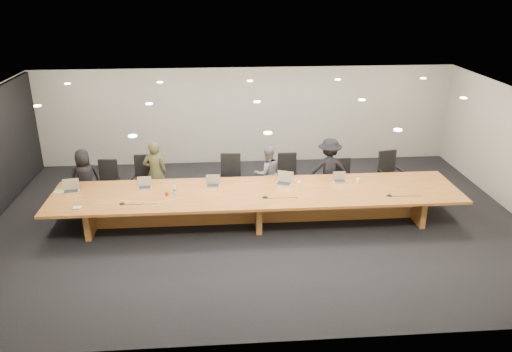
{
  "coord_description": "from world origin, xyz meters",
  "views": [
    {
      "loc": [
        -0.81,
        -10.06,
        5.18
      ],
      "look_at": [
        0.0,
        0.3,
        1.0
      ],
      "focal_mm": 35.0,
      "sensor_mm": 36.0,
      "label": 1
    }
  ],
  "objects_px": {
    "chair_mid_left": "(231,178)",
    "person_a": "(85,178)",
    "conference_table": "(257,201)",
    "laptop_b": "(144,183)",
    "laptop_e": "(340,177)",
    "mic_center": "(265,197)",
    "amber_mug": "(167,194)",
    "paper_cup_near": "(299,183)",
    "chair_left": "(144,179)",
    "person_b": "(155,172)",
    "laptop_d": "(284,179)",
    "person_d": "(329,169)",
    "chair_far_left": "(107,183)",
    "chair_mid_right": "(288,176)",
    "chair_far_right": "(390,173)",
    "mic_right": "(389,195)",
    "mic_left": "(122,203)",
    "laptop_c": "(213,181)",
    "paper_cup_far": "(358,180)",
    "water_bottle": "(175,190)",
    "laptop_a": "(70,186)",
    "av_box": "(77,208)",
    "person_c": "(267,173)"
  },
  "relations": [
    {
      "from": "conference_table",
      "to": "laptop_b",
      "type": "bearing_deg",
      "value": 171.09
    },
    {
      "from": "person_b",
      "to": "water_bottle",
      "type": "height_order",
      "value": "person_b"
    },
    {
      "from": "conference_table",
      "to": "water_bottle",
      "type": "relative_size",
      "value": 44.57
    },
    {
      "from": "laptop_d",
      "to": "water_bottle",
      "type": "height_order",
      "value": "laptop_d"
    },
    {
      "from": "laptop_b",
      "to": "laptop_c",
      "type": "xyz_separation_m",
      "value": [
        1.53,
        -0.01,
        0.0
      ]
    },
    {
      "from": "person_c",
      "to": "av_box",
      "type": "distance_m",
      "value": 4.47
    },
    {
      "from": "laptop_d",
      "to": "chair_left",
      "type": "bearing_deg",
      "value": -173.47
    },
    {
      "from": "chair_far_right",
      "to": "mic_right",
      "type": "height_order",
      "value": "chair_far_right"
    },
    {
      "from": "chair_mid_left",
      "to": "person_a",
      "type": "distance_m",
      "value": 3.45
    },
    {
      "from": "paper_cup_near",
      "to": "paper_cup_far",
      "type": "xyz_separation_m",
      "value": [
        1.39,
        0.07,
        -0.0
      ]
    },
    {
      "from": "chair_mid_right",
      "to": "person_d",
      "type": "relative_size",
      "value": 0.71
    },
    {
      "from": "amber_mug",
      "to": "paper_cup_near",
      "type": "xyz_separation_m",
      "value": [
        2.94,
        0.34,
        0.01
      ]
    },
    {
      "from": "chair_mid_right",
      "to": "amber_mug",
      "type": "relative_size",
      "value": 12.68
    },
    {
      "from": "chair_far_left",
      "to": "person_a",
      "type": "xyz_separation_m",
      "value": [
        -0.47,
        -0.12,
        0.18
      ]
    },
    {
      "from": "laptop_d",
      "to": "laptop_c",
      "type": "bearing_deg",
      "value": -157.59
    },
    {
      "from": "person_d",
      "to": "mic_center",
      "type": "height_order",
      "value": "person_d"
    },
    {
      "from": "amber_mug",
      "to": "mic_center",
      "type": "xyz_separation_m",
      "value": [
        2.12,
        -0.26,
        -0.03
      ]
    },
    {
      "from": "laptop_e",
      "to": "person_c",
      "type": "bearing_deg",
      "value": 153.76
    },
    {
      "from": "laptop_a",
      "to": "laptop_b",
      "type": "xyz_separation_m",
      "value": [
        1.59,
        0.1,
        -0.01
      ]
    },
    {
      "from": "conference_table",
      "to": "laptop_d",
      "type": "bearing_deg",
      "value": 29.04
    },
    {
      "from": "chair_left",
      "to": "mic_center",
      "type": "relative_size",
      "value": 8.45
    },
    {
      "from": "laptop_a",
      "to": "mic_center",
      "type": "relative_size",
      "value": 2.53
    },
    {
      "from": "paper_cup_near",
      "to": "mic_center",
      "type": "height_order",
      "value": "paper_cup_near"
    },
    {
      "from": "chair_far_right",
      "to": "mic_center",
      "type": "xyz_separation_m",
      "value": [
        -3.32,
        -1.63,
        0.2
      ]
    },
    {
      "from": "av_box",
      "to": "person_b",
      "type": "bearing_deg",
      "value": 53.91
    },
    {
      "from": "chair_mid_right",
      "to": "laptop_a",
      "type": "xyz_separation_m",
      "value": [
        -4.96,
        -1.03,
        0.33
      ]
    },
    {
      "from": "water_bottle",
      "to": "chair_left",
      "type": "bearing_deg",
      "value": 122.16
    },
    {
      "from": "laptop_d",
      "to": "paper_cup_far",
      "type": "bearing_deg",
      "value": 22.73
    },
    {
      "from": "conference_table",
      "to": "person_d",
      "type": "bearing_deg",
      "value": 31.8
    },
    {
      "from": "person_b",
      "to": "person_d",
      "type": "xyz_separation_m",
      "value": [
        4.22,
        -0.12,
        0.01
      ]
    },
    {
      "from": "mic_center",
      "to": "chair_left",
      "type": "bearing_deg",
      "value": 149.0
    },
    {
      "from": "person_b",
      "to": "mic_center",
      "type": "relative_size",
      "value": 11.31
    },
    {
      "from": "laptop_c",
      "to": "laptop_d",
      "type": "distance_m",
      "value": 1.62
    },
    {
      "from": "chair_mid_left",
      "to": "av_box",
      "type": "bearing_deg",
      "value": -147.53
    },
    {
      "from": "person_b",
      "to": "laptop_b",
      "type": "distance_m",
      "value": 0.9
    },
    {
      "from": "laptop_d",
      "to": "laptop_b",
      "type": "bearing_deg",
      "value": -157.45
    },
    {
      "from": "av_box",
      "to": "chair_mid_right",
      "type": "bearing_deg",
      "value": 23.07
    },
    {
      "from": "laptop_d",
      "to": "mic_center",
      "type": "distance_m",
      "value": 0.86
    },
    {
      "from": "laptop_c",
      "to": "paper_cup_near",
      "type": "bearing_deg",
      "value": 0.27
    },
    {
      "from": "person_d",
      "to": "av_box",
      "type": "distance_m",
      "value": 5.86
    },
    {
      "from": "paper_cup_near",
      "to": "av_box",
      "type": "height_order",
      "value": "paper_cup_near"
    },
    {
      "from": "laptop_d",
      "to": "person_d",
      "type": "bearing_deg",
      "value": 56.44
    },
    {
      "from": "laptop_a",
      "to": "mic_center",
      "type": "distance_m",
      "value": 4.29
    },
    {
      "from": "laptop_e",
      "to": "mic_center",
      "type": "bearing_deg",
      "value": -157.02
    },
    {
      "from": "chair_far_right",
      "to": "person_a",
      "type": "xyz_separation_m",
      "value": [
        -7.47,
        -0.14,
        0.16
      ]
    },
    {
      "from": "chair_mid_left",
      "to": "person_a",
      "type": "xyz_separation_m",
      "value": [
        -3.45,
        -0.06,
        0.13
      ]
    },
    {
      "from": "mic_left",
      "to": "laptop_a",
      "type": "bearing_deg",
      "value": 149.62
    },
    {
      "from": "laptop_e",
      "to": "water_bottle",
      "type": "distance_m",
      "value": 3.78
    },
    {
      "from": "chair_mid_left",
      "to": "mic_left",
      "type": "distance_m",
      "value": 2.84
    },
    {
      "from": "person_d",
      "to": "chair_mid_right",
      "type": "bearing_deg",
      "value": -7.03
    }
  ]
}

